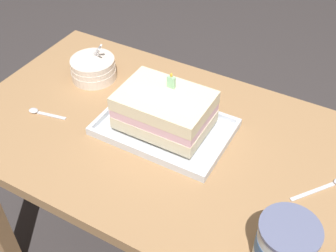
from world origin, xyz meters
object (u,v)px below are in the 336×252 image
at_px(ice_cream_tub, 285,245).
at_px(serving_spoon_by_bowls, 38,112).
at_px(bowl_stack, 93,68).
at_px(serving_spoon_near_tray, 327,186).
at_px(foil_tray, 165,128).
at_px(birthday_cake, 165,110).

bearing_deg(ice_cream_tub, serving_spoon_by_bowls, 171.31).
relative_size(bowl_stack, serving_spoon_by_bowls, 1.21).
height_order(bowl_stack, serving_spoon_near_tray, bowl_stack).
height_order(foil_tray, birthday_cake, birthday_cake).
xyz_separation_m(ice_cream_tub, serving_spoon_by_bowls, (-0.79, 0.12, -0.06)).
relative_size(ice_cream_tub, serving_spoon_by_bowls, 1.02).
bearing_deg(serving_spoon_by_bowls, foil_tray, 18.05).
distance_m(bowl_stack, serving_spoon_near_tray, 0.79).
height_order(foil_tray, serving_spoon_near_tray, foil_tray).
bearing_deg(foil_tray, ice_cream_tub, -29.83).
bearing_deg(bowl_stack, serving_spoon_near_tray, -6.95).
xyz_separation_m(foil_tray, ice_cream_tub, (0.42, -0.24, 0.06)).
distance_m(birthday_cake, serving_spoon_by_bowls, 0.39).
bearing_deg(bowl_stack, serving_spoon_by_bowls, -98.99).
bearing_deg(ice_cream_tub, birthday_cake, 150.17).
xyz_separation_m(ice_cream_tub, serving_spoon_near_tray, (0.04, 0.26, -0.06)).
height_order(foil_tray, ice_cream_tub, ice_cream_tub).
relative_size(foil_tray, bowl_stack, 2.49).
bearing_deg(serving_spoon_near_tray, serving_spoon_by_bowls, -170.69).
bearing_deg(foil_tray, serving_spoon_near_tray, 1.93).
bearing_deg(ice_cream_tub, serving_spoon_near_tray, 81.54).
distance_m(bowl_stack, ice_cream_tub, 0.83).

